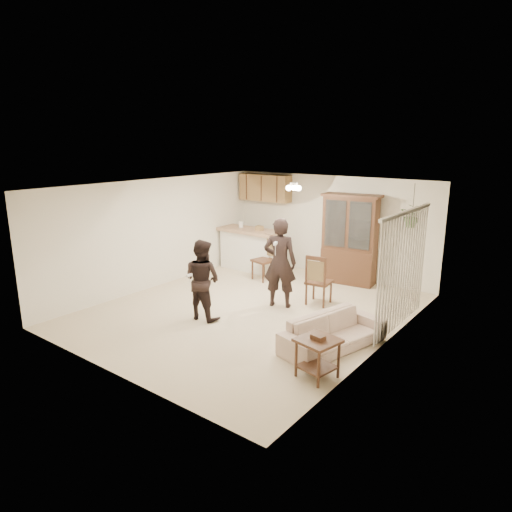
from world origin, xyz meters
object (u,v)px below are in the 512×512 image
Objects in this scene: chair_hutch_left at (264,267)px; child at (202,285)px; sofa at (333,327)px; chair_hutch_right at (319,290)px; chair_bar at (260,259)px; side_table at (317,357)px; adult at (280,264)px; china_hutch at (350,240)px.

child is at bearing -65.87° from chair_hutch_left.
sofa is at bearing -24.22° from chair_hutch_left.
chair_hutch_left is (-0.55, 2.73, -0.37)m from child.
chair_hutch_left is 2.04m from chair_hutch_right.
chair_bar is 2.94m from chair_hutch_right.
sofa is 1.96× the size of chair_bar.
sofa reaches higher than side_table.
sofa is 1.04× the size of adult.
chair_hutch_left reaches higher than chair_bar.
chair_hutch_right is at bearing -6.81° from chair_hutch_left.
adult is at bearing -31.00° from chair_hutch_left.
child is 1.41× the size of chair_bar.
chair_bar is at bearing -35.74° from chair_hutch_right.
sofa is at bearing -176.23° from child.
china_hutch is 2.55m from chair_bar.
china_hutch is (0.41, 2.31, 0.15)m from adult.
child reaches higher than side_table.
chair_hutch_left is at bearing -156.63° from china_hutch.
adult is 1.33× the size of child.
chair_bar is at bearing -74.72° from child.
child reaches higher than chair_bar.
adult reaches higher than sofa.
sofa is 2.85× the size of side_table.
china_hutch reaches higher than chair_hutch_left.
side_table is 0.60× the size of chair_hutch_left.
adult is at bearing 39.08° from chair_hutch_right.
chair_hutch_left reaches higher than side_table.
sofa is at bearing 105.46° from side_table.
side_table is (0.28, -1.00, -0.06)m from sofa.
child is 3.68m from chair_bar.
adult reaches higher than chair_hutch_right.
china_hutch is 3.24× the size of side_table.
child is 2.06× the size of side_table.
chair_hutch_left is at bearing 68.05° from sofa.
child is at bearing 112.64° from sofa.
chair_bar is (-2.41, -0.30, -0.78)m from china_hutch.
side_table is (1.68, -4.40, -0.74)m from china_hutch.
child is 0.63× the size of china_hutch.
side_table is 0.61× the size of chair_hutch_right.
adult is 1.88× the size of chair_bar.
child is at bearing -85.87° from chair_bar.
chair_hutch_left reaches higher than chair_hutch_right.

